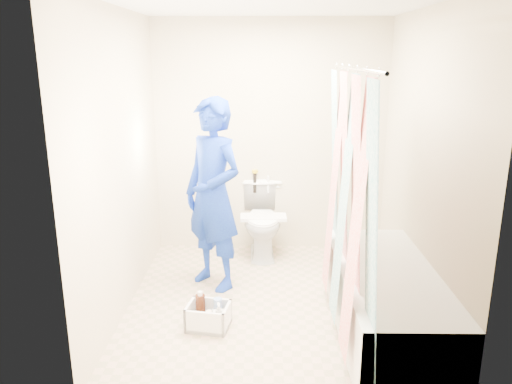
{
  "coord_description": "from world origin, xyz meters",
  "views": [
    {
      "loc": [
        -0.08,
        -3.84,
        2.04
      ],
      "look_at": [
        -0.13,
        0.29,
        0.9
      ],
      "focal_mm": 35.0,
      "sensor_mm": 36.0,
      "label": 1
    }
  ],
  "objects_px": {
    "toilet": "(263,220)",
    "plumber": "(213,195)",
    "bathtub": "(385,298)",
    "cleaning_caddy": "(210,317)"
  },
  "relations": [
    {
      "from": "toilet",
      "to": "plumber",
      "type": "relative_size",
      "value": 0.45
    },
    {
      "from": "bathtub",
      "to": "cleaning_caddy",
      "type": "bearing_deg",
      "value": 179.36
    },
    {
      "from": "toilet",
      "to": "cleaning_caddy",
      "type": "height_order",
      "value": "toilet"
    },
    {
      "from": "cleaning_caddy",
      "to": "toilet",
      "type": "bearing_deg",
      "value": 84.54
    },
    {
      "from": "bathtub",
      "to": "plumber",
      "type": "bearing_deg",
      "value": 150.37
    },
    {
      "from": "toilet",
      "to": "cleaning_caddy",
      "type": "distance_m",
      "value": 1.57
    },
    {
      "from": "cleaning_caddy",
      "to": "plumber",
      "type": "bearing_deg",
      "value": 102.08
    },
    {
      "from": "plumber",
      "to": "cleaning_caddy",
      "type": "distance_m",
      "value": 1.08
    },
    {
      "from": "toilet",
      "to": "plumber",
      "type": "distance_m",
      "value": 0.97
    },
    {
      "from": "plumber",
      "to": "cleaning_caddy",
      "type": "bearing_deg",
      "value": -46.87
    }
  ]
}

